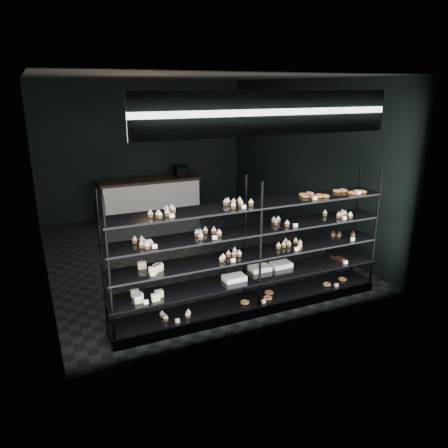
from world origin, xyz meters
name	(u,v)px	position (x,y,z in m)	size (l,w,h in m)	color
room	(186,171)	(0.00, 0.00, 1.60)	(5.01, 6.01, 3.20)	black
display_shelf	(251,269)	(0.05, -2.45, 0.63)	(4.00, 0.50, 1.91)	black
signage	(270,113)	(0.00, -2.93, 2.75)	(3.30, 0.05, 0.50)	#0C1640
pendant_lamp	(142,129)	(-0.99, -0.94, 2.45)	(0.33, 0.33, 0.90)	black
service_counter	(151,199)	(-0.01, 2.50, 0.50)	(2.36, 0.65, 1.23)	silver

